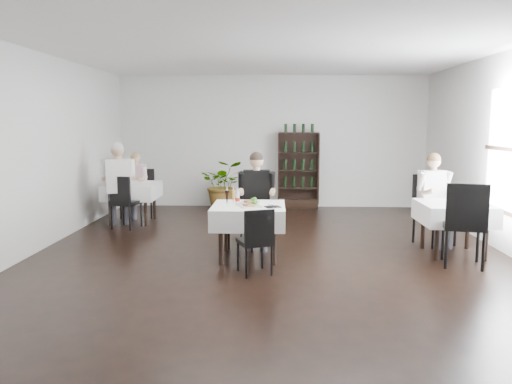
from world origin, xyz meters
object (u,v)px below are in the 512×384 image
potted_tree (224,184)px  diner_main (257,192)px  main_table (249,215)px  wine_shelf (298,171)px

potted_tree → diner_main: (0.89, -3.57, 0.32)m
main_table → diner_main: 0.69m
potted_tree → diner_main: 3.69m
main_table → diner_main: (0.09, 0.63, 0.24)m
wine_shelf → main_table: wine_shelf is taller
main_table → diner_main: bearing=82.0°
wine_shelf → potted_tree: (-1.70, -0.11, -0.30)m
potted_tree → wine_shelf: bearing=3.9°
wine_shelf → potted_tree: wine_shelf is taller
wine_shelf → main_table: 4.41m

